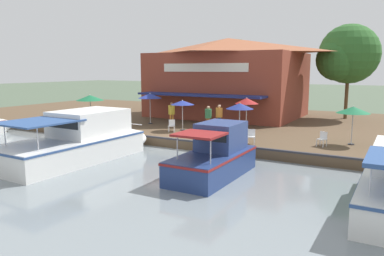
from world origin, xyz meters
The scene contains 21 objects.
ground_plane centered at (0.00, 0.00, 0.00)m, with size 220.00×220.00×0.00m, color #4C5B47.
quay_deck centered at (-11.00, 0.00, 0.30)m, with size 22.00×56.00×0.60m, color brown.
quay_edge_fender centered at (-0.10, 0.00, 0.65)m, with size 0.20×50.40×0.10m, color #2D2D33.
waterfront_restaurant centered at (-13.26, -2.04, 4.28)m, with size 11.58×13.81×7.26m.
patio_umbrella_by_entrance centered at (-5.90, 2.81, 2.73)m, with size 1.71×1.71×2.39m.
patio_umbrella_mid_patio_left centered at (-5.17, -5.21, 2.86)m, with size 1.92×1.92×2.50m.
patio_umbrella_far_corner centered at (-4.01, 10.14, 2.65)m, with size 1.90×1.90×2.30m.
patio_umbrella_near_quay_edge centered at (-2.73, -9.38, 2.72)m, with size 2.21×2.21×2.38m.
patio_umbrella_mid_patio_right centered at (-3.58, -1.19, 2.61)m, with size 1.71×1.71×2.22m.
patio_umbrella_back_row centered at (-2.40, 3.71, 2.70)m, with size 1.73×1.73×2.33m.
cafe_chair_far_corner_seat centered at (-1.41, 4.89, 1.08)m, with size 0.54×0.54×0.85m.
cafe_chair_mid_patio centered at (-2.66, 8.74, 1.08)m, with size 0.55×0.55×0.85m.
cafe_chair_beside_entrance centered at (-2.71, -1.57, 1.08)m, with size 0.58×0.58×0.85m.
person_mid_patio centered at (-4.85, 0.25, 1.70)m, with size 0.49×0.49×1.74m.
person_at_quay_edge centered at (-5.30, -3.23, 1.75)m, with size 0.51×0.51×1.82m.
person_near_entrance centered at (-5.51, 0.82, 1.75)m, with size 0.51×0.51×1.81m.
motorboat_fourth_along centered at (4.47, -2.75, 1.06)m, with size 9.55×3.78×2.64m.
motorboat_mid_row centered at (3.72, 5.19, 0.95)m, with size 6.24×2.32×2.42m.
mooring_post centered at (-0.35, 2.51, 1.01)m, with size 0.22×0.22×0.80m.
tree_behind_restaurant centered at (-16.20, 7.96, 6.18)m, with size 5.45×5.19×8.31m.
tree_downstream_bank centered at (-16.83, -3.03, 5.47)m, with size 5.18×4.94×7.47m.
Camera 1 is at (19.41, 12.64, 5.00)m, focal length 35.00 mm.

